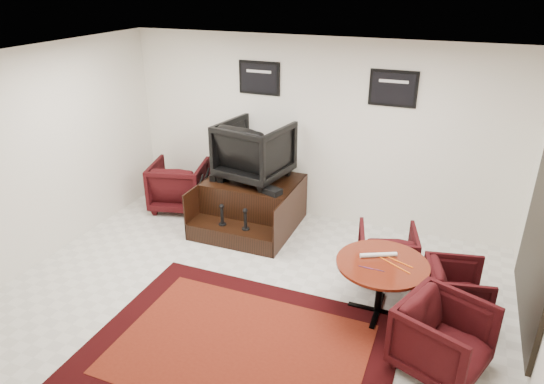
# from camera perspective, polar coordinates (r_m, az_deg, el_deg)

# --- Properties ---
(ground) EXTENTS (6.00, 6.00, 0.00)m
(ground) POSITION_cam_1_polar(r_m,az_deg,el_deg) (5.95, -2.74, -12.77)
(ground) COLOR silver
(ground) RESTS_ON ground
(room_shell) EXTENTS (6.02, 5.02, 2.81)m
(room_shell) POSITION_cam_1_polar(r_m,az_deg,el_deg) (5.04, 1.67, 3.38)
(room_shell) COLOR white
(room_shell) RESTS_ON ground
(area_rug) EXTENTS (3.12, 2.34, 0.01)m
(area_rug) POSITION_cam_1_polar(r_m,az_deg,el_deg) (5.33, -3.75, -17.89)
(area_rug) COLOR black
(area_rug) RESTS_ON ground
(shine_podium) EXTENTS (1.40, 1.44, 0.72)m
(shine_podium) POSITION_cam_1_polar(r_m,az_deg,el_deg) (7.48, -2.42, -1.51)
(shine_podium) COLOR black
(shine_podium) RESTS_ON ground
(shine_chair) EXTENTS (1.10, 1.05, 0.98)m
(shine_chair) POSITION_cam_1_polar(r_m,az_deg,el_deg) (7.27, -2.08, 5.20)
(shine_chair) COLOR black
(shine_chair) RESTS_ON shine_podium
(shoes_pair) EXTENTS (0.24, 0.28, 0.10)m
(shoes_pair) POSITION_cam_1_polar(r_m,az_deg,el_deg) (7.43, -6.19, 1.86)
(shoes_pair) COLOR black
(shoes_pair) RESTS_ON shine_podium
(polish_kit) EXTENTS (0.29, 0.24, 0.08)m
(polish_kit) POSITION_cam_1_polar(r_m,az_deg,el_deg) (6.88, 0.06, 0.08)
(polish_kit) COLOR black
(polish_kit) RESTS_ON shine_podium
(umbrella_black) EXTENTS (0.31, 0.12, 0.83)m
(umbrella_black) POSITION_cam_1_polar(r_m,az_deg,el_deg) (7.66, -8.81, -0.47)
(umbrella_black) COLOR black
(umbrella_black) RESTS_ON ground
(umbrella_hooked) EXTENTS (0.33, 0.13, 0.90)m
(umbrella_hooked) POSITION_cam_1_polar(r_m,az_deg,el_deg) (7.73, -8.17, 0.09)
(umbrella_hooked) COLOR black
(umbrella_hooked) RESTS_ON ground
(armchair_side) EXTENTS (1.03, 0.99, 0.88)m
(armchair_side) POSITION_cam_1_polar(r_m,az_deg,el_deg) (8.14, -10.88, 1.08)
(armchair_side) COLOR black
(armchair_side) RESTS_ON ground
(meeting_table) EXTENTS (1.02, 1.02, 0.67)m
(meeting_table) POSITION_cam_1_polar(r_m,az_deg,el_deg) (5.59, 12.79, -8.82)
(meeting_table) COLOR #411209
(meeting_table) RESTS_ON ground
(table_chair_back) EXTENTS (0.84, 0.81, 0.73)m
(table_chair_back) POSITION_cam_1_polar(r_m,az_deg,el_deg) (6.40, 13.37, -6.64)
(table_chair_back) COLOR black
(table_chair_back) RESTS_ON ground
(table_chair_window) EXTENTS (0.75, 0.78, 0.69)m
(table_chair_window) POSITION_cam_1_polar(r_m,az_deg,el_deg) (5.96, 20.92, -10.50)
(table_chair_window) COLOR black
(table_chair_window) RESTS_ON ground
(table_chair_corner) EXTENTS (0.97, 1.00, 0.81)m
(table_chair_corner) POSITION_cam_1_polar(r_m,az_deg,el_deg) (5.14, 19.54, -15.58)
(table_chair_corner) COLOR black
(table_chair_corner) RESTS_ON ground
(paper_roll) EXTENTS (0.40, 0.23, 0.05)m
(paper_roll) POSITION_cam_1_polar(r_m,az_deg,el_deg) (5.63, 12.42, -7.23)
(paper_roll) COLOR white
(paper_roll) RESTS_ON meeting_table
(table_clutter) EXTENTS (0.56, 0.37, 0.01)m
(table_clutter) POSITION_cam_1_polar(r_m,az_deg,el_deg) (5.54, 13.76, -8.14)
(table_clutter) COLOR orange
(table_clutter) RESTS_ON meeting_table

